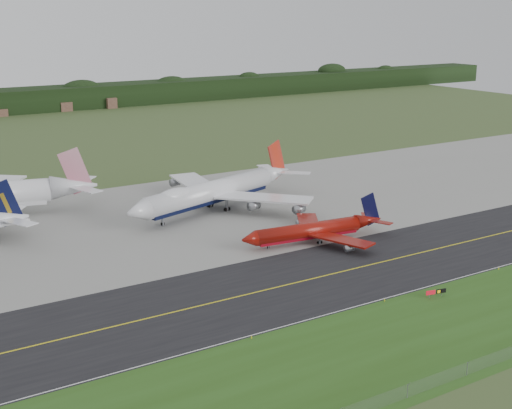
% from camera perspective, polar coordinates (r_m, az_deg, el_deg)
% --- Properties ---
extents(ground, '(600.00, 600.00, 0.00)m').
position_cam_1_polar(ground, '(149.21, 4.21, -5.33)').
color(ground, '#2B431F').
rests_on(ground, ground).
extents(grass_verge, '(400.00, 30.00, 0.01)m').
position_cam_1_polar(grass_verge, '(125.05, 13.87, -9.99)').
color(grass_verge, '#2A4E17').
rests_on(grass_verge, ground).
extents(taxiway, '(400.00, 32.00, 0.02)m').
position_cam_1_polar(taxiway, '(146.22, 5.14, -5.79)').
color(taxiway, black).
rests_on(taxiway, ground).
extents(apron, '(400.00, 78.00, 0.01)m').
position_cam_1_polar(apron, '(190.53, -4.87, -0.73)').
color(apron, gray).
rests_on(apron, ground).
extents(taxiway_centreline, '(400.00, 0.40, 0.00)m').
position_cam_1_polar(taxiway_centreline, '(146.21, 5.14, -5.78)').
color(taxiway_centreline, gold).
rests_on(taxiway_centreline, taxiway).
extents(taxiway_edge_line, '(400.00, 0.25, 0.00)m').
position_cam_1_polar(taxiway_edge_line, '(135.15, 9.14, -7.74)').
color(taxiway_edge_line, silver).
rests_on(taxiway_edge_line, taxiway).
extents(perimeter_fence, '(320.00, 0.10, 320.00)m').
position_cam_1_polar(perimeter_fence, '(116.99, 18.53, -11.62)').
color(perimeter_fence, slate).
rests_on(perimeter_fence, ground).
extents(jet_ba_747, '(60.75, 49.10, 15.63)m').
position_cam_1_polar(jet_ba_747, '(192.25, -3.31, 1.09)').
color(jet_ba_747, silver).
rests_on(jet_ba_747, ground).
extents(jet_red_737, '(37.36, 30.29, 10.08)m').
position_cam_1_polar(jet_red_737, '(167.07, 4.76, -2.05)').
color(jet_red_737, maroon).
rests_on(jet_red_737, ground).
extents(taxiway_sign, '(4.30, 1.04, 1.45)m').
position_cam_1_polar(taxiway_sign, '(139.77, 14.20, -6.79)').
color(taxiway_sign, slate).
rests_on(taxiway_sign, ground).
extents(edge_marker_left, '(0.16, 0.16, 0.50)m').
position_cam_1_polar(edge_marker_left, '(119.73, -0.36, -10.57)').
color(edge_marker_left, yellow).
rests_on(edge_marker_left, ground).
extents(edge_marker_center, '(0.16, 0.16, 0.50)m').
position_cam_1_polar(edge_marker_center, '(135.98, 10.25, -7.54)').
color(edge_marker_center, yellow).
rests_on(edge_marker_center, ground).
extents(edge_marker_right, '(0.16, 0.16, 0.50)m').
position_cam_1_polar(edge_marker_right, '(157.88, 18.84, -4.87)').
color(edge_marker_right, yellow).
rests_on(edge_marker_right, ground).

